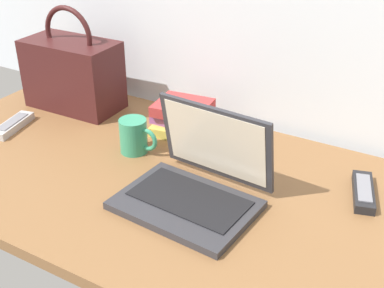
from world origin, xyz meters
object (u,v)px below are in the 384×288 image
Objects in this scene: coffee_mug at (134,136)px; remote_control_far at (12,125)px; book_stack at (183,117)px; remote_control_near at (363,192)px; laptop at (196,183)px; handbag at (73,73)px.

coffee_mug reaches higher than remote_control_far.
coffee_mug is 0.41m from remote_control_far.
book_stack reaches higher than remote_control_far.
remote_control_near is at bearing 9.84° from remote_control_far.
handbag reaches higher than laptop.
laptop is 0.66m from remote_control_far.
remote_control_near is 1.01m from remote_control_far.
handbag is (-0.34, 0.15, 0.07)m from coffee_mug.
remote_control_far is (-0.66, 0.04, -0.03)m from laptop.
remote_control_far is at bearing -169.61° from coffee_mug.
book_stack is (-0.21, 0.29, -0.00)m from laptop.
remote_control_far is 0.50× the size of handbag.
handbag is (-0.60, 0.26, 0.07)m from laptop.
book_stack is at bearing 75.43° from coffee_mug.
laptop is 0.40m from remote_control_near.
remote_control_near and remote_control_far have the same top height.
laptop is 1.95× the size of remote_control_near.
remote_control_far is 0.92× the size of book_stack.
remote_control_far is at bearing -103.97° from handbag.
book_stack is (0.45, 0.25, 0.03)m from remote_control_far.
remote_control_far is at bearing 176.56° from laptop.
coffee_mug is (-0.26, 0.11, 0.00)m from laptop.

